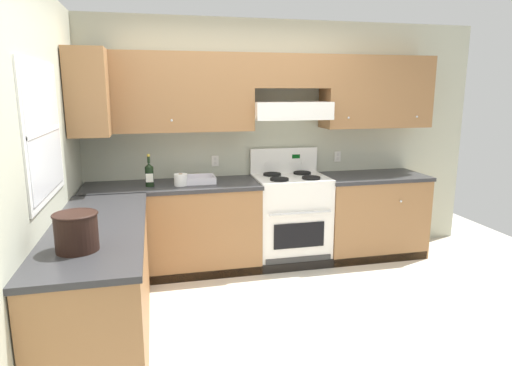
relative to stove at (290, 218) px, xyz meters
name	(u,v)px	position (x,y,z in m)	size (l,w,h in m)	color
ground_plane	(271,324)	(-0.55, -1.25, -0.48)	(7.04, 7.04, 0.00)	beige
wall_back	(271,123)	(-0.14, 0.27, 1.00)	(4.68, 0.57, 2.55)	#B7BAA3
wall_left	(45,160)	(-2.14, -1.03, 0.87)	(0.47, 4.00, 2.55)	#B7BAA3
counter_back_run	(257,223)	(-0.37, -0.01, -0.03)	(3.60, 0.65, 0.91)	olive
counter_left_run	(103,287)	(-1.79, -1.26, -0.03)	(0.63, 1.91, 0.91)	olive
stove	(290,218)	(0.00, 0.00, 0.00)	(0.76, 0.62, 1.20)	white
wine_bottle	(149,174)	(-1.45, -0.06, 0.55)	(0.08, 0.08, 0.31)	black
bowl	(197,181)	(-0.99, 0.02, 0.45)	(0.36, 0.26, 0.07)	silver
bucket	(76,231)	(-1.85, -1.75, 0.55)	(0.25, 0.25, 0.22)	black
paper_towel_roll	(181,180)	(-1.15, -0.08, 0.49)	(0.13, 0.13, 0.12)	white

